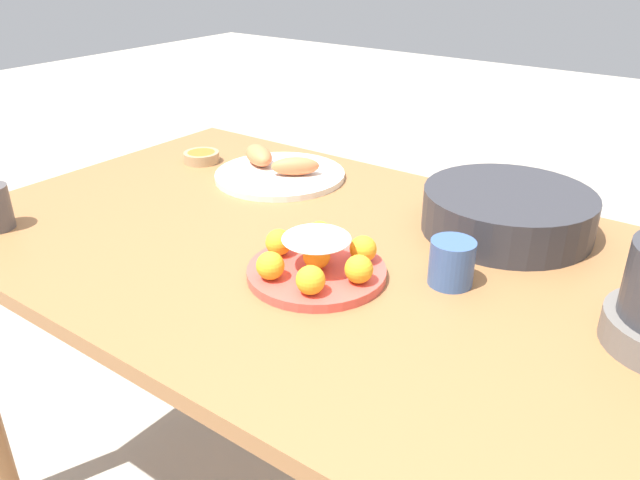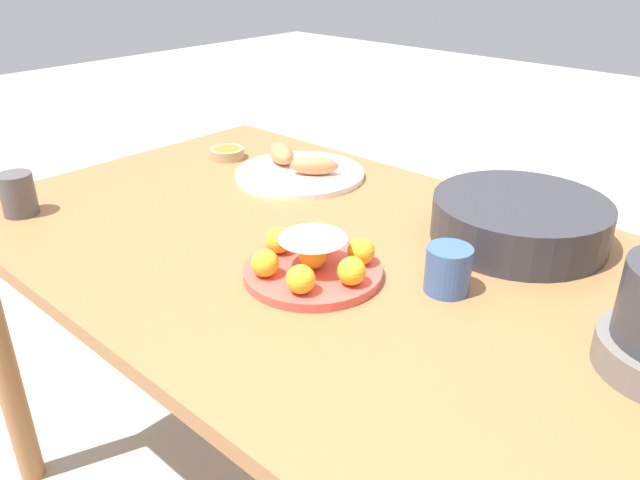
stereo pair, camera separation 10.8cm
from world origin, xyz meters
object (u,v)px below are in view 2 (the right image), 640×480
dining_table (326,291)px  cup_near (18,194)px  cup_far (448,269)px  sauce_bowl (227,153)px  cake_plate (313,261)px  serving_bowl (520,219)px  seafood_platter (298,170)px

dining_table → cup_near: bearing=-150.7°
cup_far → sauce_bowl: bearing=166.3°
dining_table → cake_plate: bearing=-59.5°
serving_bowl → dining_table: bearing=-133.6°
sauce_bowl → seafood_platter: bearing=7.8°
cake_plate → serving_bowl: serving_bowl is taller
dining_table → serving_bowl: 0.38m
sauce_bowl → seafood_platter: size_ratio=0.29×
cake_plate → cup_far: (0.19, 0.11, 0.01)m
sauce_bowl → cup_far: (0.77, -0.19, 0.02)m
cup_near → cup_far: cup_near is taller
dining_table → serving_bowl: (0.25, 0.26, 0.14)m
dining_table → cake_plate: (0.06, -0.10, 0.12)m
serving_bowl → cup_far: serving_bowl is taller
dining_table → seafood_platter: bearing=142.2°
serving_bowl → cup_far: 0.25m
cake_plate → serving_bowl: bearing=62.1°
sauce_bowl → cup_near: (-0.04, -0.52, 0.03)m
cup_near → seafood_platter: bearing=64.6°
dining_table → cup_far: 0.28m
cup_near → dining_table: bearing=29.3°
cup_far → seafood_platter: bearing=158.2°
serving_bowl → cup_far: size_ratio=4.20×
serving_bowl → sauce_bowl: serving_bowl is taller
serving_bowl → sauce_bowl: 0.77m
sauce_bowl → cup_far: bearing=-13.7°
cake_plate → cup_near: cup_near is taller
cup_near → cup_far: bearing=22.1°
cake_plate → dining_table: bearing=120.5°
dining_table → sauce_bowl: sauce_bowl is taller
dining_table → cup_near: (-0.56, -0.31, 0.14)m
cake_plate → cup_far: 0.22m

